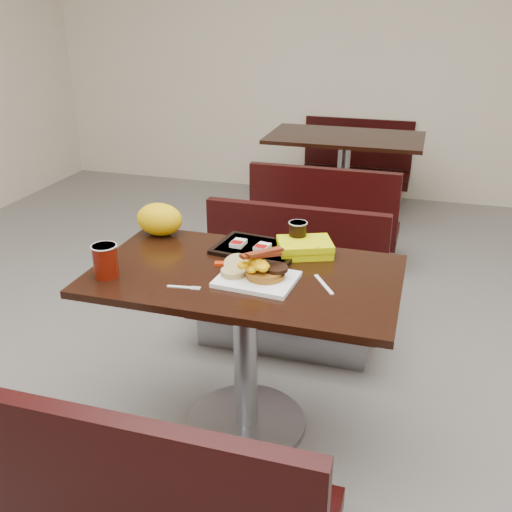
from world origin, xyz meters
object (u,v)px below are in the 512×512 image
(bench_near_n, at_px, (286,285))
(hashbrown_sleeve_left, at_px, (238,243))
(pancake_stack, at_px, (266,273))
(fork, at_px, (179,287))
(coffee_cup_far, at_px, (298,234))
(bench_near_s, at_px, (178,476))
(bench_far_s, at_px, (327,211))
(hashbrown_sleeve_right, at_px, (262,247))
(paper_bag, at_px, (160,219))
(tray, at_px, (258,248))
(platter, at_px, (257,279))
(clamshell, at_px, (305,248))
(coffee_cup_near, at_px, (105,261))
(bench_far_n, at_px, (354,163))
(table_near, at_px, (246,353))
(knife, at_px, (324,284))
(table_far, at_px, (343,182))

(bench_near_n, bearing_deg, hashbrown_sleeve_left, -101.27)
(pancake_stack, xyz_separation_m, fork, (-0.29, -0.14, -0.03))
(pancake_stack, relative_size, coffee_cup_far, 1.44)
(bench_near_s, relative_size, pancake_stack, 6.82)
(bench_near_n, bearing_deg, bench_far_s, 90.00)
(fork, relative_size, hashbrown_sleeve_right, 1.73)
(coffee_cup_far, bearing_deg, paper_bag, -178.09)
(bench_far_s, relative_size, tray, 2.82)
(platter, relative_size, clamshell, 1.32)
(coffee_cup_near, xyz_separation_m, clamshell, (0.69, 0.43, -0.03))
(bench_far_n, distance_m, paper_bag, 3.10)
(coffee_cup_near, bearing_deg, bench_near_s, -45.82)
(bench_far_s, distance_m, hashbrown_sleeve_right, 1.75)
(bench_far_n, bearing_deg, platter, -88.85)
(bench_near_s, xyz_separation_m, platter, (0.07, 0.64, 0.40))
(bench_near_n, distance_m, bench_far_n, 2.60)
(fork, height_order, paper_bag, paper_bag)
(platter, bearing_deg, bench_far_s, 96.61)
(bench_near_n, bearing_deg, fork, -102.28)
(bench_near_s, relative_size, tray, 2.82)
(table_near, relative_size, coffee_cup_near, 9.34)
(platter, height_order, paper_bag, paper_bag)
(hashbrown_sleeve_left, bearing_deg, table_near, -60.91)
(table_near, bearing_deg, knife, -3.64)
(table_near, xyz_separation_m, hashbrown_sleeve_right, (0.01, 0.20, 0.40))
(bench_far_s, distance_m, paper_bag, 1.76)
(pancake_stack, bearing_deg, bench_near_n, 97.44)
(coffee_cup_near, relative_size, tray, 0.36)
(tray, xyz_separation_m, paper_bag, (-0.48, 0.05, 0.07))
(table_near, height_order, pancake_stack, pancake_stack)
(bench_near_s, bearing_deg, paper_bag, 116.67)
(table_near, relative_size, coffee_cup_far, 11.80)
(coffee_cup_near, xyz_separation_m, knife, (0.82, 0.17, -0.06))
(fork, height_order, tray, tray)
(hashbrown_sleeve_left, distance_m, paper_bag, 0.40)
(fork, relative_size, hashbrown_sleeve_left, 1.72)
(bench_near_s, bearing_deg, table_near, 90.00)
(fork, bearing_deg, coffee_cup_near, 170.54)
(fork, bearing_deg, bench_near_s, -76.92)
(hashbrown_sleeve_left, height_order, clamshell, clamshell)
(bench_near_s, distance_m, fork, 0.67)
(pancake_stack, xyz_separation_m, knife, (0.22, 0.03, -0.03))
(hashbrown_sleeve_right, xyz_separation_m, coffee_cup_far, (0.13, 0.09, 0.04))
(table_far, bearing_deg, hashbrown_sleeve_right, -89.69)
(paper_bag, bearing_deg, pancake_stack, -28.80)
(bench_near_s, distance_m, paper_bag, 1.18)
(bench_far_s, bearing_deg, fork, -95.31)
(coffee_cup_near, bearing_deg, tray, 40.15)
(hashbrown_sleeve_left, bearing_deg, tray, 11.71)
(table_near, height_order, paper_bag, paper_bag)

